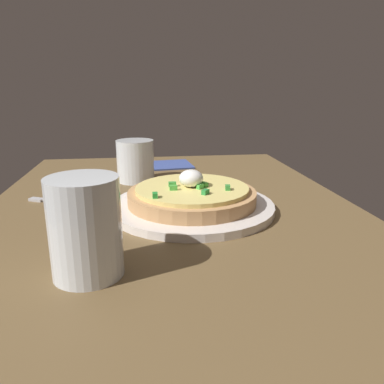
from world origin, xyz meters
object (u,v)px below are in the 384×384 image
cup_near (85,229)px  napkin (170,165)px  pizza (192,195)px  cup_far (135,162)px  fork (49,201)px  plate (192,206)px

cup_near → napkin: (58.69, -13.86, -5.50)cm
pizza → cup_far: cup_far is taller
pizza → cup_near: bearing=144.8°
pizza → fork: (7.93, 26.19, -2.60)cm
cup_far → fork: size_ratio=0.95×
pizza → plate: bearing=-73.8°
cup_far → napkin: 18.34cm
cup_near → cup_far: (43.21, -4.97, -1.28)cm
cup_near → fork: cup_near is taller
fork → cup_far: bearing=-113.9°
cup_near → napkin: bearing=-13.3°
fork → napkin: bearing=-105.1°
fork → napkin: size_ratio=0.87×
pizza → cup_near: (-21.33, 15.02, 2.85)cm
napkin → pizza: bearing=-178.2°
cup_near → cup_far: 43.51cm
plate → cup_near: bearing=144.8°
plate → cup_far: bearing=24.7°
cup_far → napkin: size_ratio=0.83×
fork → napkin: same height
plate → pizza: size_ratio=1.28×
cup_far → napkin: cup_far is taller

